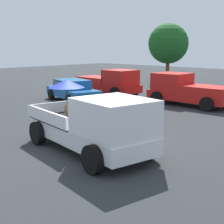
{
  "coord_description": "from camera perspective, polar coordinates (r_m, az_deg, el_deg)",
  "views": [
    {
      "loc": [
        7.95,
        -7.16,
        3.39
      ],
      "look_at": [
        -0.16,
        1.27,
        1.1
      ],
      "focal_mm": 54.62,
      "sensor_mm": 36.0,
      "label": 1
    }
  ],
  "objects": [
    {
      "name": "ground_plane",
      "position": [
        11.23,
        -3.92,
        -6.53
      ],
      "size": [
        80.0,
        80.0,
        0.0
      ],
      "primitive_type": "plane",
      "color": "#2D3033"
    },
    {
      "name": "pickup_truck_main",
      "position": [
        10.64,
        -2.78,
        -2.08
      ],
      "size": [
        5.29,
        2.92,
        2.21
      ],
      "rotation": [
        0.0,
        0.0,
        -0.17
      ],
      "color": "black",
      "rests_on": "ground"
    },
    {
      "name": "pickup_truck_red",
      "position": [
        20.04,
        12.37,
        3.61
      ],
      "size": [
        4.81,
        2.18,
        1.8
      ],
      "rotation": [
        0.0,
        0.0,
        3.15
      ],
      "color": "black",
      "rests_on": "ground"
    },
    {
      "name": "pickup_truck_far",
      "position": [
        23.53,
        -0.35,
        4.94
      ],
      "size": [
        4.82,
        2.2,
        1.8
      ],
      "rotation": [
        0.0,
        0.0,
        -0.01
      ],
      "color": "black",
      "rests_on": "ground"
    },
    {
      "name": "parked_sedan_near",
      "position": [
        21.13,
        -6.62,
        3.81
      ],
      "size": [
        4.6,
        2.76,
        1.33
      ],
      "rotation": [
        0.0,
        0.0,
        -0.25
      ],
      "color": "black",
      "rests_on": "ground"
    },
    {
      "name": "tree_by_lot",
      "position": [
        31.36,
        9.4,
        11.23
      ],
      "size": [
        3.58,
        3.58,
        5.35
      ],
      "color": "brown",
      "rests_on": "ground"
    }
  ]
}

